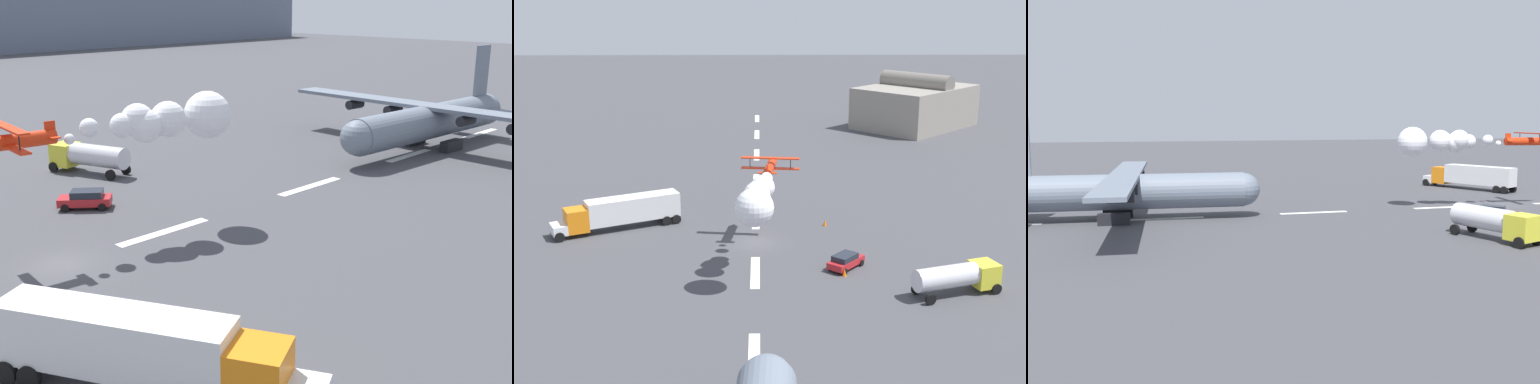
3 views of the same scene
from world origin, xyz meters
The scene contains 11 objects.
ground_plane centered at (0.00, 0.00, 0.00)m, with size 440.00×440.00×0.00m, color #424247.
runway_stripe_5 centered at (8.38, 0.00, 0.01)m, with size 8.00×0.90×0.01m, color white.
runway_stripe_6 centered at (25.15, 0.00, 0.01)m, with size 8.00×0.90×0.01m, color white.
runway_stripe_7 centered at (41.92, 0.00, 0.01)m, with size 8.00×0.90×0.01m, color white.
cargo_transport_plane centered at (45.24, 0.31, 3.30)m, with size 27.33×37.57×11.01m.
stunt_biplane_red centered at (9.22, 0.36, 8.15)m, with size 19.97×6.63×3.53m.
semi_truck_orange centered at (-4.88, -15.58, 2.13)m, with size 9.14×14.42×3.70m.
fuel_tanker_truck centered at (13.77, 18.47, 1.73)m, with size 5.07×8.56×2.90m.
followme_car_yellow centered at (32.63, -23.88, 0.81)m, with size 4.23×4.73×1.52m.
airport_staff_sedan centered at (7.48, 9.04, 0.81)m, with size 4.35×4.10×1.52m.
traffic_cone_far centered at (9.48, 8.70, 0.38)m, with size 0.44×0.44×0.75m, color orange.
Camera 3 is at (44.36, 63.35, 10.85)m, focal length 40.40 mm.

